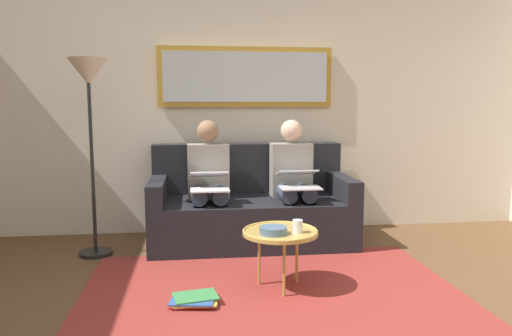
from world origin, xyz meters
The scene contains 13 objects.
wall_rear centered at (0.00, -2.60, 1.30)m, with size 6.00×0.12×2.60m, color beige.
area_rug centered at (0.00, -0.85, 0.00)m, with size 2.60×1.80×0.01m, color maroon.
couch centered at (0.00, -2.12, 0.31)m, with size 1.84×0.90×0.90m.
framed_mirror centered at (0.00, -2.51, 1.55)m, with size 1.72×0.05×0.59m.
coffee_table centered at (-0.07, -0.90, 0.40)m, with size 0.53×0.53×0.42m.
cup centered at (-0.18, -0.84, 0.46)m, with size 0.07×0.07×0.09m, color silver.
bowl centered at (-0.01, -0.83, 0.44)m, with size 0.19×0.19×0.05m, color slate.
person_left centered at (-0.39, -2.05, 0.61)m, with size 0.38×0.58×1.14m.
laptop_silver centered at (-0.39, -1.81, 0.63)m, with size 0.35×0.37×0.16m.
person_right centered at (0.39, -2.05, 0.61)m, with size 0.38×0.58×1.14m.
laptop_white centered at (0.39, -1.81, 0.63)m, with size 0.33×0.37×0.16m.
magazine_stack centered at (0.53, -0.69, 0.03)m, with size 0.33×0.28×0.05m.
standing_lamp centered at (1.37, -1.85, 1.37)m, with size 0.32×0.32×1.66m.
Camera 1 is at (0.51, 2.35, 1.29)m, focal length 34.18 mm.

